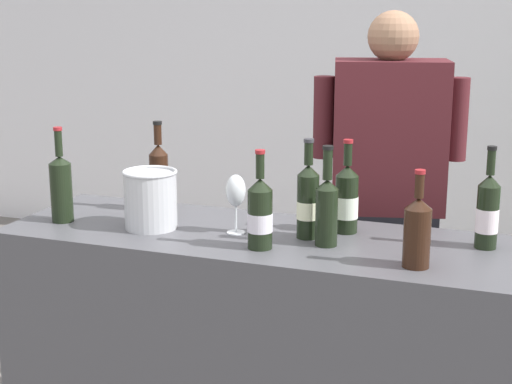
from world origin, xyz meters
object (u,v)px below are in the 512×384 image
wine_bottle_2 (260,214)px  wine_bottle_4 (61,187)px  wine_bottle_5 (159,178)px  wine_bottle_3 (347,199)px  person_server (385,228)px  wine_bottle_7 (417,231)px  wine_glass (236,193)px  wine_bottle_0 (327,209)px  ice_bucket (151,199)px  wine_bottle_1 (488,212)px  wine_bottle_6 (308,201)px

wine_bottle_2 → wine_bottle_4: 0.78m
wine_bottle_2 → wine_bottle_5: bearing=149.2°
wine_bottle_3 → person_server: bearing=82.2°
person_server → wine_bottle_7: bearing=-72.5°
wine_bottle_4 → wine_bottle_5: wine_bottle_4 is taller
wine_bottle_2 → wine_glass: bearing=136.2°
wine_bottle_4 → person_server: bearing=31.6°
wine_bottle_0 → ice_bucket: size_ratio=1.60×
wine_bottle_1 → wine_bottle_4: wine_bottle_4 is taller
wine_bottle_6 → person_server: person_server is taller
wine_bottle_0 → wine_bottle_4: wine_bottle_4 is taller
wine_bottle_7 → wine_glass: (-0.64, 0.14, 0.03)m
wine_bottle_0 → ice_bucket: bearing=-178.6°
wine_bottle_3 → wine_bottle_0: bearing=-98.5°
wine_bottle_0 → wine_bottle_1: size_ratio=0.99×
wine_bottle_2 → wine_bottle_6: 0.20m
wine_bottle_6 → wine_glass: (-0.25, -0.03, 0.02)m
wine_bottle_1 → wine_bottle_2: bearing=-159.6°
wine_bottle_4 → wine_glass: (0.65, 0.08, 0.01)m
wine_bottle_3 → ice_bucket: wine_bottle_3 is taller
wine_bottle_4 → person_server: (1.06, 0.65, -0.23)m
wine_bottle_2 → wine_bottle_5: 0.61m
wine_bottle_7 → wine_glass: bearing=167.5°
wine_bottle_0 → wine_bottle_3: wine_bottle_0 is taller
wine_bottle_2 → wine_glass: size_ratio=1.57×
wine_bottle_0 → wine_bottle_5: (-0.71, 0.21, 0.00)m
wine_bottle_6 → wine_bottle_2: bearing=-124.2°
wine_bottle_1 → person_server: (-0.41, 0.45, -0.22)m
wine_bottle_2 → wine_bottle_7: 0.50m
wine_bottle_1 → wine_bottle_5: size_ratio=0.97×
wine_bottle_5 → person_server: size_ratio=0.21×
wine_bottle_1 → wine_bottle_2: (-0.69, -0.26, -0.01)m
wine_bottle_5 → person_server: 0.92m
wine_bottle_6 → wine_glass: bearing=-172.0°
wine_bottle_2 → ice_bucket: (-0.44, 0.09, -0.01)m
wine_bottle_1 → ice_bucket: wine_bottle_1 is taller
wine_bottle_3 → wine_bottle_5: bearing=177.1°
wine_bottle_0 → wine_bottle_2: (-0.19, -0.10, -0.01)m
wine_bottle_1 → wine_bottle_2: size_ratio=1.03×
wine_bottle_0 → wine_bottle_6: wine_bottle_6 is taller
wine_bottle_0 → person_server: 0.65m
wine_bottle_6 → wine_glass: wine_bottle_6 is taller
wine_bottle_1 → wine_bottle_6: bearing=-171.0°
wine_bottle_1 → wine_glass: 0.83m
wine_bottle_7 → ice_bucket: wine_bottle_7 is taller
wine_bottle_3 → person_server: (0.06, 0.43, -0.22)m
wine_bottle_3 → wine_bottle_6: 0.15m
wine_bottle_2 → wine_bottle_7: (0.50, -0.01, -0.00)m
wine_glass → person_server: bearing=54.3°
wine_bottle_0 → person_server: (0.08, 0.60, -0.22)m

